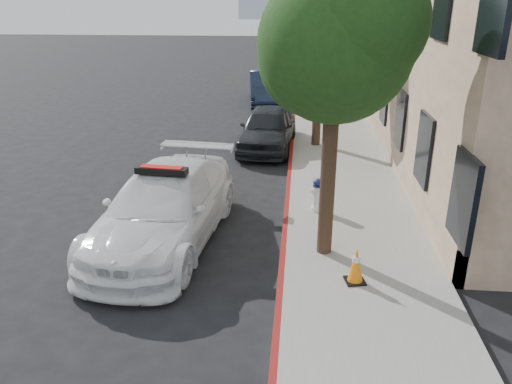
{
  "coord_description": "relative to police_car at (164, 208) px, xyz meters",
  "views": [
    {
      "loc": [
        2.32,
        -11.23,
        5.05
      ],
      "look_at": [
        1.4,
        -0.96,
        1.0
      ],
      "focal_mm": 35.0,
      "sensor_mm": 36.0,
      "label": 1
    }
  ],
  "objects": [
    {
      "name": "sidewalk",
      "position": [
        4.14,
        11.55,
        -0.72
      ],
      "size": [
        3.2,
        50.0,
        0.15
      ],
      "primitive_type": "cube",
      "color": "gray",
      "rests_on": "ground"
    },
    {
      "name": "parked_car_far",
      "position": [
        1.14,
        15.39,
        -0.01
      ],
      "size": [
        2.23,
        4.95,
        1.58
      ],
      "primitive_type": "imported",
      "rotation": [
        0.0,
        0.0,
        0.12
      ],
      "color": "#141F33",
      "rests_on": "ground"
    },
    {
      "name": "tree_near",
      "position": [
        3.47,
        -0.46,
        3.48
      ],
      "size": [
        2.92,
        2.82,
        5.62
      ],
      "color": "black",
      "rests_on": "sidewalk"
    },
    {
      "name": "tree_far",
      "position": [
        3.47,
        15.54,
        3.59
      ],
      "size": [
        3.1,
        3.0,
        5.81
      ],
      "color": "black",
      "rests_on": "sidewalk"
    },
    {
      "name": "tree_mid",
      "position": [
        3.47,
        7.54,
        3.36
      ],
      "size": [
        2.77,
        2.64,
        5.43
      ],
      "color": "black",
      "rests_on": "sidewalk"
    },
    {
      "name": "traffic_cone",
      "position": [
        3.96,
        -1.59,
        -0.31
      ],
      "size": [
        0.42,
        0.42,
        0.68
      ],
      "rotation": [
        0.0,
        0.0,
        0.2
      ],
      "color": "black",
      "rests_on": "sidewalk"
    },
    {
      "name": "parked_car_mid",
      "position": [
        1.74,
        7.39,
        -0.05
      ],
      "size": [
        2.08,
        4.48,
        1.48
      ],
      "primitive_type": "imported",
      "rotation": [
        0.0,
        0.0,
        -0.08
      ],
      "color": "black",
      "rests_on": "ground"
    },
    {
      "name": "ground",
      "position": [
        0.54,
        1.55,
        -0.8
      ],
      "size": [
        120.0,
        120.0,
        0.0
      ],
      "primitive_type": "plane",
      "color": "black",
      "rests_on": "ground"
    },
    {
      "name": "curb_strip",
      "position": [
        2.6,
        11.55,
        -0.72
      ],
      "size": [
        0.12,
        50.0,
        0.15
      ],
      "primitive_type": "cube",
      "color": "maroon",
      "rests_on": "ground"
    },
    {
      "name": "police_car",
      "position": [
        0.0,
        0.0,
        0.0
      ],
      "size": [
        2.73,
        5.65,
        1.74
      ],
      "rotation": [
        0.0,
        0.0,
        -0.09
      ],
      "color": "white",
      "rests_on": "ground"
    },
    {
      "name": "fire_hydrant",
      "position": [
        3.35,
        1.66,
        -0.24
      ],
      "size": [
        0.34,
        0.32,
        0.83
      ],
      "rotation": [
        0.0,
        0.0,
        -0.0
      ],
      "color": "white",
      "rests_on": "sidewalk"
    }
  ]
}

